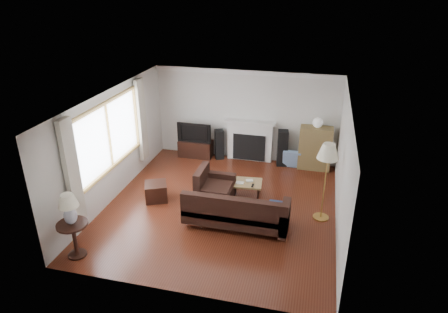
% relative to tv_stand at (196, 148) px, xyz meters
% --- Properties ---
extents(room, '(5.10, 5.60, 2.54)m').
position_rel_tv_stand_xyz_m(room, '(1.38, -2.50, 1.01)').
color(room, '#542112').
rests_on(room, ground).
extents(window, '(0.12, 2.74, 1.54)m').
position_rel_tv_stand_xyz_m(window, '(-1.07, -2.70, 1.31)').
color(window, olive).
rests_on(window, room).
extents(curtain_near, '(0.10, 0.35, 2.10)m').
position_rel_tv_stand_xyz_m(curtain_near, '(-1.02, -4.22, 1.16)').
color(curtain_near, beige).
rests_on(curtain_near, room).
extents(curtain_far, '(0.10, 0.35, 2.10)m').
position_rel_tv_stand_xyz_m(curtain_far, '(-1.02, -1.18, 1.16)').
color(curtain_far, beige).
rests_on(curtain_far, room).
extents(fireplace, '(1.40, 0.26, 1.15)m').
position_rel_tv_stand_xyz_m(fireplace, '(1.53, 0.14, 0.34)').
color(fireplace, white).
rests_on(fireplace, room).
extents(tv_stand, '(0.95, 0.43, 0.47)m').
position_rel_tv_stand_xyz_m(tv_stand, '(0.00, 0.00, 0.00)').
color(tv_stand, black).
rests_on(tv_stand, ground).
extents(television, '(0.96, 0.13, 0.55)m').
position_rel_tv_stand_xyz_m(television, '(0.00, 0.00, 0.51)').
color(television, black).
rests_on(television, tv_stand).
extents(speaker_left, '(0.33, 0.35, 0.84)m').
position_rel_tv_stand_xyz_m(speaker_left, '(0.68, 0.05, 0.18)').
color(speaker_left, black).
rests_on(speaker_left, ground).
extents(speaker_right, '(0.32, 0.36, 0.97)m').
position_rel_tv_stand_xyz_m(speaker_right, '(2.45, 0.04, 0.25)').
color(speaker_right, black).
rests_on(speaker_right, ground).
extents(bookshelf, '(0.84, 0.40, 1.16)m').
position_rel_tv_stand_xyz_m(bookshelf, '(3.30, 0.02, 0.34)').
color(bookshelf, olive).
rests_on(bookshelf, ground).
extents(globe_lamp, '(0.26, 0.26, 0.26)m').
position_rel_tv_stand_xyz_m(globe_lamp, '(3.30, 0.02, 1.05)').
color(globe_lamp, white).
rests_on(globe_lamp, bookshelf).
extents(sectional_sofa, '(2.31, 1.69, 0.75)m').
position_rel_tv_stand_xyz_m(sectional_sofa, '(1.87, -3.11, 0.14)').
color(sectional_sofa, black).
rests_on(sectional_sofa, ground).
extents(coffee_table, '(1.03, 0.63, 0.38)m').
position_rel_tv_stand_xyz_m(coffee_table, '(1.70, -1.94, -0.05)').
color(coffee_table, olive).
rests_on(coffee_table, ground).
extents(footstool, '(0.65, 0.65, 0.41)m').
position_rel_tv_stand_xyz_m(footstool, '(-0.14, -2.55, -0.03)').
color(footstool, black).
rests_on(footstool, ground).
extents(floor_lamp, '(0.56, 0.56, 1.71)m').
position_rel_tv_stand_xyz_m(floor_lamp, '(3.57, -2.43, 0.62)').
color(floor_lamp, '#B88A40').
rests_on(floor_lamp, ground).
extents(side_table, '(0.56, 0.56, 0.69)m').
position_rel_tv_stand_xyz_m(side_table, '(-0.77, -4.80, 0.11)').
color(side_table, black).
rests_on(side_table, ground).
extents(table_lamp, '(0.36, 0.36, 0.58)m').
position_rel_tv_stand_xyz_m(table_lamp, '(-0.77, -4.80, 0.75)').
color(table_lamp, silver).
rests_on(table_lamp, side_table).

